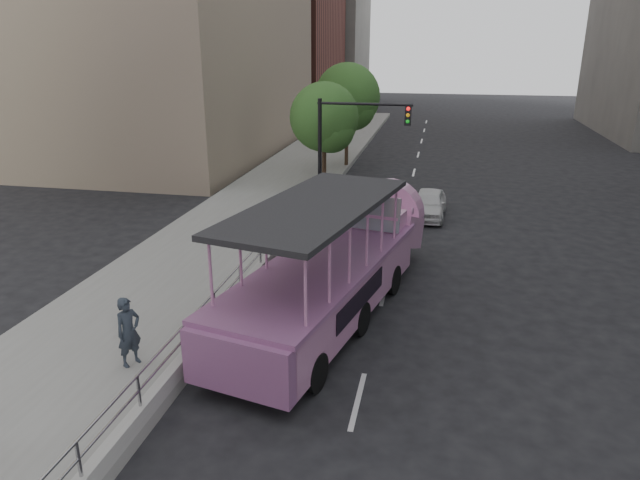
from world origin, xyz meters
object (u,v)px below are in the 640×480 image
Objects in this scene: duck_boat at (337,266)px; car at (429,204)px; traffic_signal at (346,138)px; street_tree_far at (349,99)px; parking_sign at (298,208)px; pedestrian_near at (129,332)px; street_tree_near at (326,120)px.

duck_boat reaches higher than car.
street_tree_far is at bearing 98.43° from traffic_signal.
parking_sign is (-4.82, -5.16, 0.96)m from car.
parking_sign is (-2.42, 4.98, 0.24)m from duck_boat.
pedestrian_near is 14.99m from traffic_signal.
parking_sign is 0.38× the size of street_tree_far.
pedestrian_near is 0.30× the size of street_tree_near.
street_tree_far is at bearing 23.59° from pedestrian_near.
duck_boat is 1.95× the size of street_tree_near.
pedestrian_near is at bearing -132.09° from duck_boat.
parking_sign reaches higher than car.
street_tree_near is at bearing -91.91° from street_tree_far.
parking_sign is at bearing -85.95° from street_tree_near.
traffic_signal is at bearing 78.67° from parking_sign.
car is at bearing -60.60° from street_tree_far.
street_tree_far is (1.32, 23.98, 3.15)m from pedestrian_near.
car is 11.25m from street_tree_far.
traffic_signal is 3.80m from street_tree_near.
car is at bearing 2.80° from pedestrian_near.
street_tree_near is at bearing 114.98° from traffic_signal.
pedestrian_near is at bearing -100.15° from parking_sign.
traffic_signal is at bearing -81.57° from street_tree_far.
street_tree_near reaches higher than duck_boat.
duck_boat is 13.96m from street_tree_near.
traffic_signal reaches higher than car.
street_tree_near reaches higher than car.
pedestrian_near reaches higher than car.
duck_boat is 6.17m from pedestrian_near.
car is at bearing 46.96° from parking_sign.
car is 0.64× the size of street_tree_near.
street_tree_near is (-1.60, 3.43, 0.32)m from traffic_signal.
street_tree_far is at bearing 91.58° from parking_sign.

